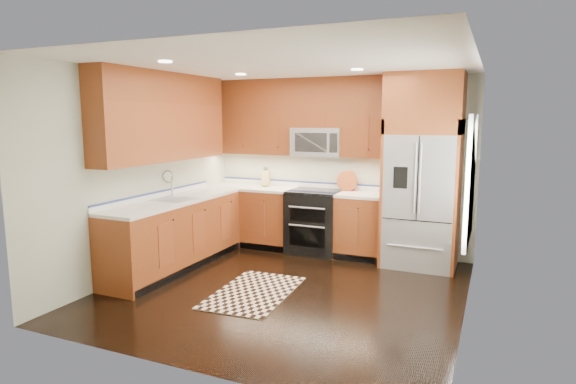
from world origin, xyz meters
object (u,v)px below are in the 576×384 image
at_px(knife_block, 266,178).
at_px(utensil_crock, 351,183).
at_px(rug, 254,292).
at_px(range, 315,222).
at_px(refrigerator, 422,171).

bearing_deg(knife_block, utensil_crock, 4.04).
bearing_deg(rug, utensil_crock, 73.27).
distance_m(range, knife_block, 1.09).
height_order(range, refrigerator, refrigerator).
bearing_deg(range, utensil_crock, 28.95).
height_order(range, knife_block, knife_block).
xyz_separation_m(rug, knife_block, (-0.86, 2.07, 1.06)).
height_order(refrigerator, utensil_crock, refrigerator).
height_order(rug, utensil_crock, utensil_crock).
xyz_separation_m(rug, utensil_crock, (0.52, 2.16, 1.04)).
relative_size(range, refrigerator, 0.36).
relative_size(knife_block, utensil_crock, 0.95).
distance_m(refrigerator, knife_block, 2.47).
relative_size(rug, utensil_crock, 4.32).
xyz_separation_m(knife_block, utensil_crock, (1.37, 0.10, -0.01)).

